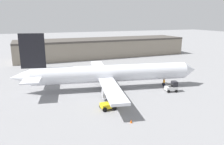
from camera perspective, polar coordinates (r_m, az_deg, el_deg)
name	(u,v)px	position (r m, az deg, el deg)	size (l,w,h in m)	color
ground_plane	(112,89)	(49.66, 0.00, -4.20)	(400.00, 400.00, 0.00)	gray
terminal_building	(103,47)	(91.20, -2.43, 6.57)	(68.67, 14.79, 7.31)	gray
airplane	(107,74)	(48.49, -1.21, -0.29)	(41.63, 33.23, 12.59)	silver
ground_crew_worker	(164,82)	(52.43, 13.44, -2.53)	(0.39, 0.39, 1.77)	#1E2338
baggage_tug	(109,104)	(38.52, -0.77, -8.16)	(2.60, 1.92, 2.20)	yellow
belt_loader_truck	(172,87)	(49.15, 15.42, -3.65)	(2.75, 2.32, 2.28)	silver
safety_cone_near	(131,121)	(34.22, 5.04, -12.56)	(0.36, 0.36, 0.55)	#EF590F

